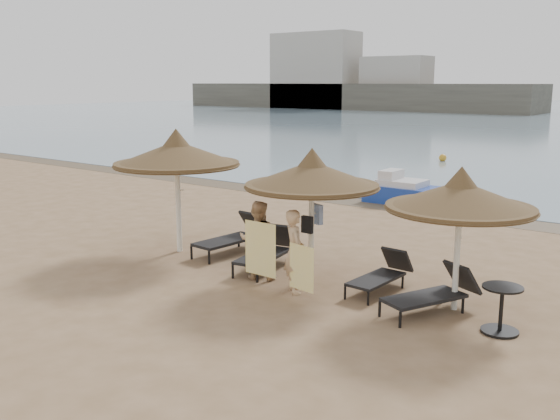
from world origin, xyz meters
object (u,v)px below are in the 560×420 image
(person_right, at_px, (295,245))
(palapa_left, at_px, (177,154))
(side_table, at_px, (501,311))
(lounger_far_left, at_px, (235,236))
(palapa_center, at_px, (312,175))
(lounger_near_left, at_px, (269,250))
(lounger_near_right, at_px, (382,273))
(lounger_far_right, at_px, (435,292))
(palapa_right, at_px, (460,196))
(pedal_boat, at_px, (401,191))
(person_left, at_px, (258,234))

(person_right, bearing_deg, palapa_left, 29.34)
(side_table, bearing_deg, lounger_far_left, 170.79)
(palapa_left, xyz_separation_m, palapa_center, (3.95, 0.15, -0.19))
(palapa_center, bearing_deg, lounger_near_left, 174.25)
(lounger_near_right, xyz_separation_m, side_table, (2.69, -0.78, 0.03))
(side_table, bearing_deg, lounger_far_right, 169.45)
(side_table, bearing_deg, palapa_right, 150.66)
(lounger_near_left, relative_size, person_right, 1.07)
(lounger_far_left, relative_size, lounger_near_right, 1.21)
(lounger_near_left, distance_m, lounger_near_right, 2.88)
(person_right, relative_size, pedal_boat, 0.81)
(lounger_far_left, height_order, person_left, person_left)
(person_right, bearing_deg, palapa_right, -121.34)
(side_table, bearing_deg, lounger_near_left, 173.46)
(lounger_near_left, distance_m, lounger_far_right, 4.29)
(palapa_left, xyz_separation_m, side_table, (8.24, -0.36, -2.09))
(lounger_far_right, relative_size, side_table, 2.47)
(lounger_far_left, bearing_deg, palapa_center, -8.14)
(lounger_near_right, bearing_deg, lounger_far_right, -18.12)
(lounger_far_right, bearing_deg, lounger_near_left, -160.81)
(side_table, height_order, person_left, person_left)
(lounger_far_right, bearing_deg, palapa_right, 81.07)
(palapa_left, relative_size, palapa_right, 1.14)
(lounger_near_left, bearing_deg, lounger_near_right, -7.40)
(palapa_right, xyz_separation_m, lounger_far_right, (-0.23, -0.35, -1.79))
(lounger_near_left, height_order, side_table, lounger_near_left)
(side_table, distance_m, pedal_boat, 11.84)
(lounger_far_left, xyz_separation_m, lounger_near_left, (1.50, -0.51, -0.02))
(palapa_right, relative_size, lounger_near_right, 1.52)
(palapa_right, height_order, lounger_far_left, palapa_right)
(lounger_near_right, distance_m, side_table, 2.80)
(lounger_far_right, xyz_separation_m, pedal_boat, (-5.42, 9.51, 0.03))
(lounger_near_right, xyz_separation_m, lounger_far_right, (1.39, -0.53, 0.04))
(lounger_far_left, bearing_deg, person_right, -22.81)
(palapa_center, xyz_separation_m, pedal_boat, (-2.42, 9.24, -1.87))
(lounger_near_left, relative_size, pedal_boat, 0.87)
(palapa_center, bearing_deg, palapa_left, -177.85)
(person_left, xyz_separation_m, person_right, (1.17, -0.26, -0.00))
(lounger_near_right, distance_m, lounger_far_right, 1.49)
(palapa_left, xyz_separation_m, palapa_right, (7.18, 0.23, -0.30))
(palapa_left, relative_size, person_right, 1.57)
(lounger_near_left, xyz_separation_m, pedal_boat, (-1.15, 9.12, 0.01))
(palapa_center, xyz_separation_m, person_right, (0.23, -0.93, -1.29))
(lounger_near_left, bearing_deg, person_left, -77.87)
(palapa_center, relative_size, lounger_near_right, 1.60)
(lounger_near_left, distance_m, person_left, 1.05)
(lounger_far_right, height_order, person_right, person_right)
(lounger_far_left, relative_size, lounger_far_right, 1.07)
(lounger_near_right, bearing_deg, palapa_center, -167.72)
(palapa_right, relative_size, lounger_near_left, 1.29)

